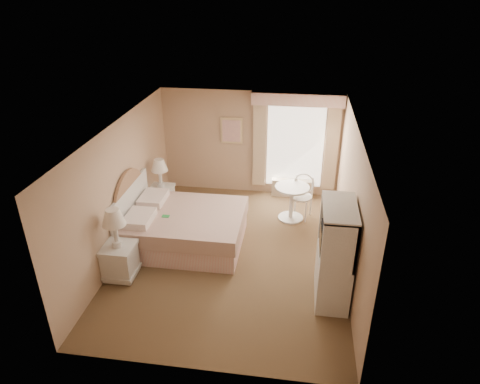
% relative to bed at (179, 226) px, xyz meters
% --- Properties ---
extents(room, '(4.21, 5.51, 2.51)m').
position_rel_bed_xyz_m(room, '(1.11, -0.22, 0.86)').
color(room, brown).
rests_on(room, ground).
extents(window, '(2.05, 0.22, 2.51)m').
position_rel_bed_xyz_m(window, '(2.16, 2.43, 0.95)').
color(window, white).
rests_on(window, room).
extents(framed_art, '(0.52, 0.04, 0.62)m').
position_rel_bed_xyz_m(framed_art, '(0.66, 2.49, 1.16)').
color(framed_art, '#D7B784').
rests_on(framed_art, room).
extents(bed, '(2.32, 1.83, 1.62)m').
position_rel_bed_xyz_m(bed, '(0.00, 0.00, 0.00)').
color(bed, '#DF9691').
rests_on(bed, room).
extents(nightstand_near, '(0.55, 0.55, 1.34)m').
position_rel_bed_xyz_m(nightstand_near, '(-0.73, -1.19, 0.12)').
color(nightstand_near, white).
rests_on(nightstand_near, room).
extents(nightstand_far, '(0.51, 0.51, 1.24)m').
position_rel_bed_xyz_m(nightstand_far, '(-0.73, 1.24, 0.08)').
color(nightstand_far, white).
rests_on(nightstand_far, room).
extents(round_table, '(0.74, 0.74, 0.78)m').
position_rel_bed_xyz_m(round_table, '(2.16, 1.30, 0.13)').
color(round_table, silver).
rests_on(round_table, room).
extents(cafe_chair, '(0.59, 0.59, 0.98)m').
position_rel_bed_xyz_m(cafe_chair, '(2.38, 1.47, 0.18)').
color(cafe_chair, silver).
rests_on(cafe_chair, room).
extents(armoire, '(0.51, 1.03, 1.71)m').
position_rel_bed_xyz_m(armoire, '(2.92, -1.18, 0.32)').
color(armoire, white).
rests_on(armoire, room).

